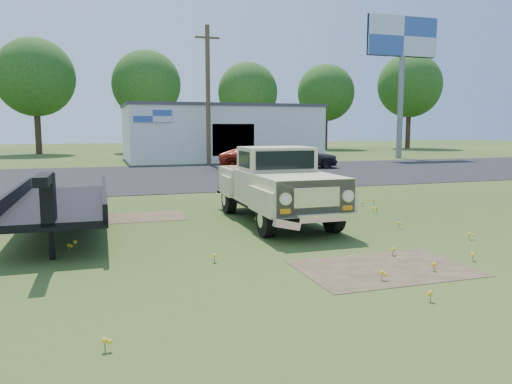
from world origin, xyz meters
TOP-DOWN VIEW (x-y plane):
  - ground at (0.00, 0.00)m, footprint 140.00×140.00m
  - asphalt_lot at (0.00, 15.00)m, footprint 90.00×14.00m
  - dirt_patch_a at (1.50, -3.00)m, footprint 3.00×2.00m
  - dirt_patch_b at (-2.00, 3.50)m, footprint 2.20×1.60m
  - commercial_building at (6.00, 26.99)m, footprint 14.20×8.20m
  - billboard at (20.00, 24.04)m, footprint 6.10×0.45m
  - utility_pole_mid at (4.00, 22.00)m, footprint 1.60×0.30m
  - treeline_c at (-8.00, 39.50)m, footprint 7.04×7.04m
  - treeline_d at (2.00, 40.50)m, footprint 6.72×6.72m
  - treeline_e at (12.00, 39.00)m, footprint 6.08×6.08m
  - treeline_f at (22.00, 41.50)m, footprint 6.40×6.40m
  - treeline_g at (32.00, 40.00)m, footprint 7.36×7.36m
  - vintage_pickup_truck at (1.22, 1.74)m, footprint 2.16×5.48m
  - flatbed_trailer at (-4.09, 1.83)m, footprint 2.18×6.25m
  - red_pickup at (5.85, 16.01)m, footprint 5.59×3.68m
  - dark_sedan at (8.82, 17.49)m, footprint 4.49×2.74m

SIDE VIEW (x-z plane):
  - ground at x=0.00m, z-range 0.00..0.00m
  - asphalt_lot at x=0.00m, z-range -0.01..0.01m
  - dirt_patch_a at x=1.50m, z-range -0.01..0.01m
  - dirt_patch_b at x=-2.00m, z-range -0.01..0.01m
  - red_pickup at x=5.85m, z-range 0.00..1.43m
  - dark_sedan at x=8.82m, z-range 0.00..1.43m
  - flatbed_trailer at x=-4.09m, z-range 0.00..1.69m
  - vintage_pickup_truck at x=1.22m, z-range 0.00..1.99m
  - commercial_building at x=6.00m, z-range 0.03..4.18m
  - utility_pole_mid at x=4.00m, z-range 0.10..9.10m
  - treeline_e at x=12.00m, z-range 1.46..10.51m
  - treeline_f at x=22.00m, z-range 1.54..11.06m
  - treeline_d at x=2.00m, z-range 1.62..11.62m
  - treeline_c at x=-8.00m, z-range 1.70..12.17m
  - treeline_g at x=32.00m, z-range 1.78..12.73m
  - billboard at x=20.00m, z-range 3.01..14.06m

